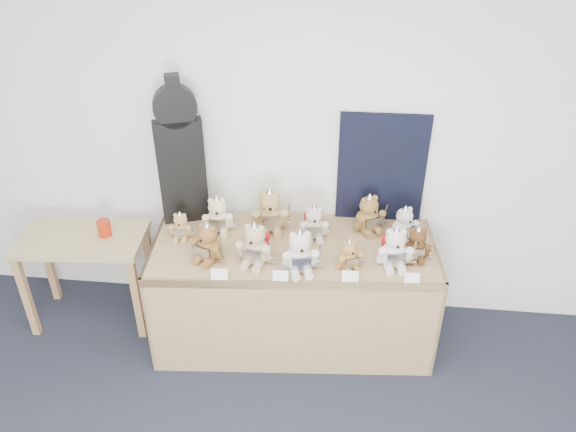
# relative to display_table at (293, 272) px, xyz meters

# --- Properties ---
(room_shell) EXTENTS (6.00, 6.00, 6.00)m
(room_shell) POSITION_rel_display_table_xyz_m (-0.11, 0.48, 0.92)
(room_shell) COLOR white
(room_shell) RESTS_ON floor
(display_table) EXTENTS (1.92, 0.92, 0.77)m
(display_table) POSITION_rel_display_table_xyz_m (0.00, 0.00, 0.00)
(display_table) COLOR olive
(display_table) RESTS_ON floor
(side_table) EXTENTS (0.89, 0.54, 0.71)m
(side_table) POSITION_rel_display_table_xyz_m (-1.48, 0.10, -0.02)
(side_table) COLOR #947650
(side_table) RESTS_ON floor
(guitar_case) EXTENTS (0.33, 0.19, 1.03)m
(guitar_case) POSITION_rel_display_table_xyz_m (-0.78, 0.32, 0.67)
(guitar_case) COLOR black
(guitar_case) RESTS_ON display_table
(navy_board) EXTENTS (0.59, 0.03, 0.78)m
(navy_board) POSITION_rel_display_table_xyz_m (0.54, 0.47, 0.56)
(navy_board) COLOR black
(navy_board) RESTS_ON display_table
(red_cup) EXTENTS (0.09, 0.09, 0.12)m
(red_cup) POSITION_rel_display_table_xyz_m (-1.32, 0.14, 0.16)
(red_cup) COLOR #AD220B
(red_cup) RESTS_ON side_table
(teddy_front_far_left) EXTENTS (0.23, 0.23, 0.29)m
(teddy_front_far_left) POSITION_rel_display_table_xyz_m (-0.52, -0.13, 0.28)
(teddy_front_far_left) COLOR brown
(teddy_front_far_left) RESTS_ON display_table
(teddy_front_left) EXTENTS (0.25, 0.23, 0.31)m
(teddy_front_left) POSITION_rel_display_table_xyz_m (-0.23, -0.13, 0.29)
(teddy_front_left) COLOR tan
(teddy_front_left) RESTS_ON display_table
(teddy_front_centre) EXTENTS (0.26, 0.23, 0.31)m
(teddy_front_centre) POSITION_rel_display_table_xyz_m (0.06, -0.18, 0.29)
(teddy_front_centre) COLOR beige
(teddy_front_centre) RESTS_ON display_table
(teddy_front_right) EXTENTS (0.19, 0.18, 0.23)m
(teddy_front_right) POSITION_rel_display_table_xyz_m (0.35, -0.12, 0.26)
(teddy_front_right) COLOR #9C6C3B
(teddy_front_right) RESTS_ON display_table
(teddy_front_far_right) EXTENTS (0.25, 0.21, 0.30)m
(teddy_front_far_right) POSITION_rel_display_table_xyz_m (0.63, -0.07, 0.28)
(teddy_front_far_right) COLOR silver
(teddy_front_far_right) RESTS_ON display_table
(teddy_front_end) EXTENTS (0.20, 0.16, 0.25)m
(teddy_front_end) POSITION_rel_display_table_xyz_m (0.77, 0.02, 0.26)
(teddy_front_end) COLOR #50341B
(teddy_front_end) RESTS_ON display_table
(teddy_back_left) EXTENTS (0.24, 0.20, 0.28)m
(teddy_back_left) POSITION_rel_display_table_xyz_m (-0.53, 0.20, 0.28)
(teddy_back_left) COLOR beige
(teddy_back_left) RESTS_ON display_table
(teddy_back_centre_left) EXTENTS (0.28, 0.24, 0.34)m
(teddy_back_centre_left) POSITION_rel_display_table_xyz_m (-0.18, 0.25, 0.30)
(teddy_back_centre_left) COLOR #A48852
(teddy_back_centre_left) RESTS_ON display_table
(teddy_back_centre_right) EXTENTS (0.22, 0.19, 0.26)m
(teddy_back_centre_right) POSITION_rel_display_table_xyz_m (0.12, 0.19, 0.27)
(teddy_back_centre_right) COLOR beige
(teddy_back_centre_right) RESTS_ON display_table
(teddy_back_right) EXTENTS (0.25, 0.24, 0.30)m
(teddy_back_right) POSITION_rel_display_table_xyz_m (0.48, 0.31, 0.28)
(teddy_back_right) COLOR olive
(teddy_back_right) RESTS_ON display_table
(teddy_back_end) EXTENTS (0.21, 0.21, 0.26)m
(teddy_back_end) POSITION_rel_display_table_xyz_m (0.71, 0.24, 0.27)
(teddy_back_end) COLOR silver
(teddy_back_end) RESTS_ON display_table
(teddy_back_far_left) EXTENTS (0.17, 0.14, 0.21)m
(teddy_back_far_left) POSITION_rel_display_table_xyz_m (-0.76, 0.09, 0.25)
(teddy_back_far_left) COLOR #AB8650
(teddy_back_far_left) RESTS_ON display_table
(entry_card_a) EXTENTS (0.10, 0.03, 0.07)m
(entry_card_a) POSITION_rel_display_table_xyz_m (-0.41, -0.33, 0.20)
(entry_card_a) COLOR white
(entry_card_a) RESTS_ON display_table
(entry_card_b) EXTENTS (0.10, 0.03, 0.07)m
(entry_card_b) POSITION_rel_display_table_xyz_m (-0.05, -0.30, 0.20)
(entry_card_b) COLOR white
(entry_card_b) RESTS_ON display_table
(entry_card_c) EXTENTS (0.10, 0.03, 0.07)m
(entry_card_c) POSITION_rel_display_table_xyz_m (0.36, -0.26, 0.20)
(entry_card_c) COLOR white
(entry_card_c) RESTS_ON display_table
(entry_card_d) EXTENTS (0.09, 0.03, 0.06)m
(entry_card_d) POSITION_rel_display_table_xyz_m (0.73, -0.23, 0.20)
(entry_card_d) COLOR white
(entry_card_d) RESTS_ON display_table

